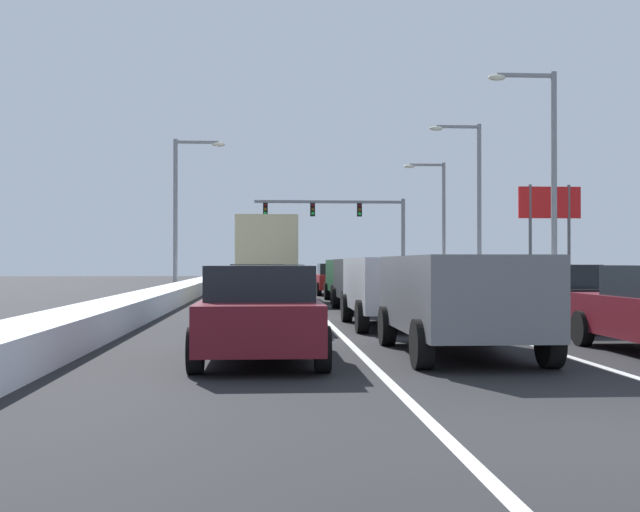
{
  "coord_description": "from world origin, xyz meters",
  "views": [
    {
      "loc": [
        -3.29,
        -6.61,
        1.56
      ],
      "look_at": [
        -0.78,
        31.36,
        1.87
      ],
      "focal_mm": 45.24,
      "sensor_mm": 36.0,
      "label": 1
    }
  ],
  "objects_px": {
    "sedan_red_center_lane_fifth": "(335,279)",
    "sedan_maroon_left_lane_nearest": "(260,312)",
    "suv_green_center_lane_fourth": "(354,276)",
    "street_lamp_right_far": "(438,212)",
    "sedan_navy_left_lane_fifth": "(268,278)",
    "sedan_white_right_lane_third": "(477,287)",
    "street_lamp_right_near": "(545,166)",
    "suv_navy_right_lane_fifth": "(405,274)",
    "roadside_sign_right": "(550,214)",
    "box_truck_left_lane_fourth": "(267,254)",
    "sedan_tan_right_lane_fourth": "(437,283)",
    "suv_gray_center_lane_nearest": "(459,295)",
    "street_lamp_right_mid": "(472,193)",
    "sedan_black_right_lane_second": "(549,296)",
    "street_lamp_left_mid": "(183,200)",
    "sedan_black_left_lane_second": "(268,296)",
    "sedan_white_left_lane_third": "(257,287)",
    "suv_silver_center_lane_second": "(393,285)",
    "traffic_light_gantry": "(351,219)",
    "suv_charcoal_center_lane_third": "(370,280)"
  },
  "relations": [
    {
      "from": "sedan_tan_right_lane_fourth",
      "to": "sedan_navy_left_lane_fifth",
      "type": "xyz_separation_m",
      "value": [
        -6.56,
        11.08,
        0.0
      ]
    },
    {
      "from": "sedan_maroon_left_lane_nearest",
      "to": "traffic_light_gantry",
      "type": "xyz_separation_m",
      "value": [
        6.17,
        45.1,
        3.97
      ]
    },
    {
      "from": "sedan_white_right_lane_third",
      "to": "suv_green_center_lane_fourth",
      "type": "height_order",
      "value": "suv_green_center_lane_fourth"
    },
    {
      "from": "suv_gray_center_lane_nearest",
      "to": "sedan_white_left_lane_third",
      "type": "bearing_deg",
      "value": 105.69
    },
    {
      "from": "sedan_maroon_left_lane_nearest",
      "to": "sedan_white_left_lane_third",
      "type": "bearing_deg",
      "value": 90.87
    },
    {
      "from": "suv_green_center_lane_fourth",
      "to": "box_truck_left_lane_fourth",
      "type": "bearing_deg",
      "value": 157.5
    },
    {
      "from": "sedan_white_right_lane_third",
      "to": "suv_charcoal_center_lane_third",
      "type": "bearing_deg",
      "value": 176.64
    },
    {
      "from": "sedan_black_right_lane_second",
      "to": "street_lamp_right_mid",
      "type": "height_order",
      "value": "street_lamp_right_mid"
    },
    {
      "from": "sedan_red_center_lane_fifth",
      "to": "street_lamp_right_near",
      "type": "xyz_separation_m",
      "value": [
        7.17,
        -9.2,
        4.44
      ]
    },
    {
      "from": "suv_gray_center_lane_nearest",
      "to": "suv_green_center_lane_fourth",
      "type": "height_order",
      "value": "same"
    },
    {
      "from": "sedan_maroon_left_lane_nearest",
      "to": "street_lamp_right_near",
      "type": "relative_size",
      "value": 0.51
    },
    {
      "from": "sedan_tan_right_lane_fourth",
      "to": "sedan_white_left_lane_third",
      "type": "distance_m",
      "value": 8.57
    },
    {
      "from": "sedan_black_right_lane_second",
      "to": "suv_green_center_lane_fourth",
      "type": "relative_size",
      "value": 0.92
    },
    {
      "from": "box_truck_left_lane_fourth",
      "to": "street_lamp_right_mid",
      "type": "xyz_separation_m",
      "value": [
        10.36,
        6.69,
        3.19
      ]
    },
    {
      "from": "sedan_white_right_lane_third",
      "to": "sedan_black_left_lane_second",
      "type": "bearing_deg",
      "value": -137.77
    },
    {
      "from": "suv_silver_center_lane_second",
      "to": "suv_gray_center_lane_nearest",
      "type": "bearing_deg",
      "value": -88.46
    },
    {
      "from": "street_lamp_right_mid",
      "to": "roadside_sign_right",
      "type": "xyz_separation_m",
      "value": [
        3.92,
        -0.16,
        -1.08
      ]
    },
    {
      "from": "suv_charcoal_center_lane_third",
      "to": "sedan_navy_left_lane_fifth",
      "type": "xyz_separation_m",
      "value": [
        -3.24,
        16.47,
        -0.25
      ]
    },
    {
      "from": "box_truck_left_lane_fourth",
      "to": "roadside_sign_right",
      "type": "relative_size",
      "value": 1.31
    },
    {
      "from": "sedan_maroon_left_lane_nearest",
      "to": "box_truck_left_lane_fourth",
      "type": "xyz_separation_m",
      "value": [
        0.09,
        20.45,
        1.14
      ]
    },
    {
      "from": "sedan_black_right_lane_second",
      "to": "street_lamp_left_mid",
      "type": "height_order",
      "value": "street_lamp_left_mid"
    },
    {
      "from": "sedan_maroon_left_lane_nearest",
      "to": "sedan_white_right_lane_third",
      "type": "bearing_deg",
      "value": 61.33
    },
    {
      "from": "suv_green_center_lane_fourth",
      "to": "sedan_red_center_lane_fifth",
      "type": "height_order",
      "value": "suv_green_center_lane_fourth"
    },
    {
      "from": "suv_gray_center_lane_nearest",
      "to": "street_lamp_left_mid",
      "type": "bearing_deg",
      "value": 104.82
    },
    {
      "from": "sedan_white_right_lane_third",
      "to": "sedan_white_left_lane_third",
      "type": "xyz_separation_m",
      "value": [
        -6.99,
        0.52,
        0.0
      ]
    },
    {
      "from": "sedan_tan_right_lane_fourth",
      "to": "street_lamp_right_near",
      "type": "relative_size",
      "value": 0.51
    },
    {
      "from": "sedan_maroon_left_lane_nearest",
      "to": "street_lamp_right_mid",
      "type": "relative_size",
      "value": 0.53
    },
    {
      "from": "sedan_white_left_lane_third",
      "to": "roadside_sign_right",
      "type": "relative_size",
      "value": 0.82
    },
    {
      "from": "street_lamp_right_mid",
      "to": "roadside_sign_right",
      "type": "bearing_deg",
      "value": -2.3
    },
    {
      "from": "sedan_red_center_lane_fifth",
      "to": "sedan_maroon_left_lane_nearest",
      "type": "xyz_separation_m",
      "value": [
        -3.42,
        -26.07,
        0.0
      ]
    },
    {
      "from": "sedan_maroon_left_lane_nearest",
      "to": "street_lamp_left_mid",
      "type": "relative_size",
      "value": 0.57
    },
    {
      "from": "sedan_navy_left_lane_fifth",
      "to": "suv_charcoal_center_lane_third",
      "type": "bearing_deg",
      "value": -78.88
    },
    {
      "from": "sedan_navy_left_lane_fifth",
      "to": "sedan_white_right_lane_third",
      "type": "bearing_deg",
      "value": -68.29
    },
    {
      "from": "suv_green_center_lane_fourth",
      "to": "traffic_light_gantry",
      "type": "bearing_deg",
      "value": 84.35
    },
    {
      "from": "suv_green_center_lane_fourth",
      "to": "street_lamp_right_mid",
      "type": "bearing_deg",
      "value": 49.8
    },
    {
      "from": "sedan_white_right_lane_third",
      "to": "box_truck_left_lane_fourth",
      "type": "bearing_deg",
      "value": 129.79
    },
    {
      "from": "suv_green_center_lane_fourth",
      "to": "street_lamp_right_near",
      "type": "xyz_separation_m",
      "value": [
        7.0,
        -2.14,
        4.19
      ]
    },
    {
      "from": "suv_green_center_lane_fourth",
      "to": "street_lamp_right_far",
      "type": "height_order",
      "value": "street_lamp_right_far"
    },
    {
      "from": "suv_navy_right_lane_fifth",
      "to": "roadside_sign_right",
      "type": "distance_m",
      "value": 8.72
    },
    {
      "from": "sedan_white_right_lane_third",
      "to": "sedan_black_left_lane_second",
      "type": "xyz_separation_m",
      "value": [
        -6.66,
        -6.05,
        0.0
      ]
    },
    {
      "from": "sedan_red_center_lane_fifth",
      "to": "roadside_sign_right",
      "type": "relative_size",
      "value": 0.82
    },
    {
      "from": "sedan_black_left_lane_second",
      "to": "roadside_sign_right",
      "type": "distance_m",
      "value": 25.27
    },
    {
      "from": "sedan_white_right_lane_third",
      "to": "sedan_red_center_lane_fifth",
      "type": "distance_m",
      "value": 14.07
    },
    {
      "from": "sedan_white_left_lane_third",
      "to": "box_truck_left_lane_fourth",
      "type": "xyz_separation_m",
      "value": [
        0.29,
        7.52,
        1.14
      ]
    },
    {
      "from": "suv_green_center_lane_fourth",
      "to": "sedan_white_right_lane_third",
      "type": "bearing_deg",
      "value": -64.08
    },
    {
      "from": "sedan_red_center_lane_fifth",
      "to": "street_lamp_right_mid",
      "type": "relative_size",
      "value": 0.53
    },
    {
      "from": "sedan_black_right_lane_second",
      "to": "street_lamp_right_near",
      "type": "distance_m",
      "value": 12.34
    },
    {
      "from": "sedan_tan_right_lane_fourth",
      "to": "suv_gray_center_lane_nearest",
      "type": "distance_m",
      "value": 17.89
    },
    {
      "from": "sedan_maroon_left_lane_nearest",
      "to": "traffic_light_gantry",
      "type": "bearing_deg",
      "value": 82.21
    },
    {
      "from": "sedan_black_right_lane_second",
      "to": "sedan_white_right_lane_third",
      "type": "relative_size",
      "value": 1.0
    }
  ]
}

